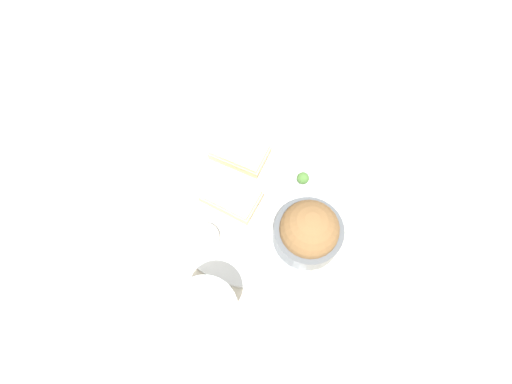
{
  "coord_description": "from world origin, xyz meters",
  "views": [
    {
      "loc": [
        0.08,
        -0.27,
        0.68
      ],
      "look_at": [
        0.0,
        0.0,
        0.03
      ],
      "focal_mm": 28.0,
      "sensor_mm": 36.0,
      "label": 1
    }
  ],
  "objects_px": {
    "salad_bowl": "(309,231)",
    "cheese_toast_far": "(231,196)",
    "sauce_ramekin": "(205,239)",
    "cheese_toast_near": "(240,152)",
    "fork": "(130,297)",
    "wine_glass": "(207,314)"
  },
  "relations": [
    {
      "from": "salad_bowl",
      "to": "fork",
      "type": "distance_m",
      "value": 0.32
    },
    {
      "from": "fork",
      "to": "cheese_toast_far",
      "type": "bearing_deg",
      "value": 61.9
    },
    {
      "from": "sauce_ramekin",
      "to": "cheese_toast_near",
      "type": "height_order",
      "value": "same"
    },
    {
      "from": "cheese_toast_near",
      "to": "wine_glass",
      "type": "xyz_separation_m",
      "value": [
        0.05,
        -0.3,
        0.08
      ]
    },
    {
      "from": "fork",
      "to": "cheese_toast_near",
      "type": "bearing_deg",
      "value": 71.35
    },
    {
      "from": "cheese_toast_near",
      "to": "fork",
      "type": "bearing_deg",
      "value": -108.65
    },
    {
      "from": "sauce_ramekin",
      "to": "cheese_toast_far",
      "type": "bearing_deg",
      "value": 77.51
    },
    {
      "from": "wine_glass",
      "to": "cheese_toast_far",
      "type": "bearing_deg",
      "value": 99.29
    },
    {
      "from": "cheese_toast_far",
      "to": "wine_glass",
      "type": "relative_size",
      "value": 0.73
    },
    {
      "from": "wine_glass",
      "to": "fork",
      "type": "bearing_deg",
      "value": -179.34
    },
    {
      "from": "cheese_toast_near",
      "to": "fork",
      "type": "relative_size",
      "value": 0.82
    },
    {
      "from": "salad_bowl",
      "to": "sauce_ramekin",
      "type": "height_order",
      "value": "salad_bowl"
    },
    {
      "from": "sauce_ramekin",
      "to": "cheese_toast_far",
      "type": "xyz_separation_m",
      "value": [
        0.02,
        0.09,
        -0.0
      ]
    },
    {
      "from": "fork",
      "to": "sauce_ramekin",
      "type": "bearing_deg",
      "value": 52.77
    },
    {
      "from": "sauce_ramekin",
      "to": "cheese_toast_far",
      "type": "relative_size",
      "value": 0.47
    },
    {
      "from": "cheese_toast_near",
      "to": "wine_glass",
      "type": "distance_m",
      "value": 0.31
    },
    {
      "from": "cheese_toast_near",
      "to": "fork",
      "type": "xyz_separation_m",
      "value": [
        -0.1,
        -0.3,
        -0.02
      ]
    },
    {
      "from": "salad_bowl",
      "to": "cheese_toast_far",
      "type": "bearing_deg",
      "value": 166.54
    },
    {
      "from": "salad_bowl",
      "to": "fork",
      "type": "height_order",
      "value": "salad_bowl"
    },
    {
      "from": "cheese_toast_far",
      "to": "fork",
      "type": "xyz_separation_m",
      "value": [
        -0.11,
        -0.21,
        -0.02
      ]
    },
    {
      "from": "cheese_toast_near",
      "to": "salad_bowl",
      "type": "bearing_deg",
      "value": -38.47
    },
    {
      "from": "sauce_ramekin",
      "to": "cheese_toast_near",
      "type": "bearing_deg",
      "value": 87.28
    }
  ]
}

